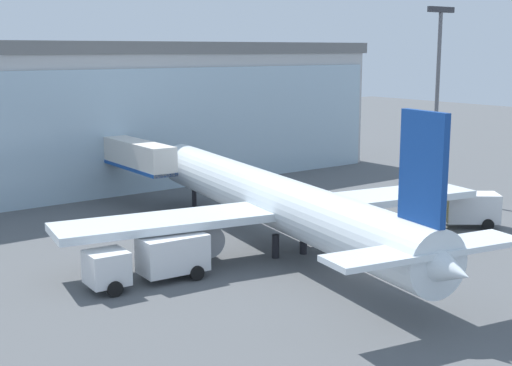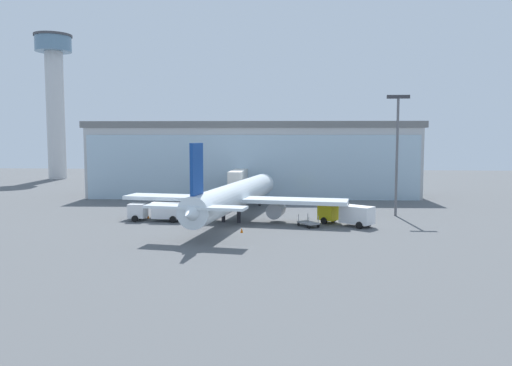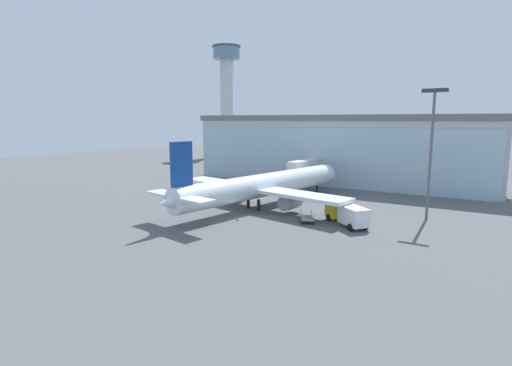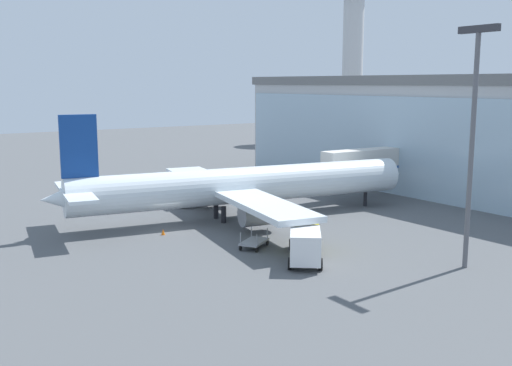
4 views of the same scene
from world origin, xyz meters
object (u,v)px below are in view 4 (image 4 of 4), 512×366
(jet_bridge, at_px, (374,160))
(safety_cone_wingtip, at_px, (187,196))
(airplane, at_px, (239,186))
(control_tower, at_px, (353,36))
(fuel_truck, at_px, (305,242))
(baggage_cart, at_px, (254,242))
(catering_truck, at_px, (179,190))
(safety_cone_nose, at_px, (163,232))
(apron_light_mast, at_px, (473,126))

(jet_bridge, distance_m, safety_cone_wingtip, 22.50)
(airplane, bearing_deg, safety_cone_wingtip, 96.81)
(control_tower, distance_m, fuel_truck, 103.09)
(baggage_cart, xyz_separation_m, safety_cone_wingtip, (-22.15, 5.01, -0.23))
(catering_truck, xyz_separation_m, safety_cone_wingtip, (-2.01, 2.09, -1.19))
(jet_bridge, relative_size, catering_truck, 1.94)
(jet_bridge, bearing_deg, airplane, -174.57)
(control_tower, xyz_separation_m, safety_cone_wingtip, (45.25, -66.09, -23.91))
(control_tower, relative_size, safety_cone_wingtip, 71.43)
(fuel_truck, distance_m, safety_cone_nose, 14.34)
(apron_light_mast, height_order, safety_cone_wingtip, apron_light_mast)
(control_tower, distance_m, safety_cone_nose, 99.06)
(control_tower, bearing_deg, jet_bridge, -39.85)
(control_tower, relative_size, catering_truck, 5.33)
(airplane, bearing_deg, fuel_truck, -93.26)
(catering_truck, relative_size, safety_cone_wingtip, 13.40)
(catering_truck, bearing_deg, apron_light_mast, -165.71)
(catering_truck, relative_size, fuel_truck, 1.03)
(jet_bridge, xyz_separation_m, catering_truck, (-8.78, -21.42, -2.88))
(fuel_truck, relative_size, baggage_cart, 2.22)
(control_tower, height_order, catering_truck, control_tower)
(control_tower, distance_m, airplane, 90.42)
(apron_light_mast, bearing_deg, safety_cone_wingtip, -171.69)
(airplane, height_order, baggage_cart, airplane)
(jet_bridge, distance_m, safety_cone_nose, 29.30)
(airplane, xyz_separation_m, catering_truck, (-10.31, -1.65, -1.84))
(jet_bridge, xyz_separation_m, safety_cone_nose, (3.37, -28.82, -4.07))
(airplane, bearing_deg, catering_truck, 107.97)
(baggage_cart, bearing_deg, apron_light_mast, -85.82)
(control_tower, xyz_separation_m, fuel_truck, (72.45, -69.74, -22.71))
(catering_truck, relative_size, baggage_cart, 2.29)
(apron_light_mast, bearing_deg, control_tower, 142.78)
(airplane, height_order, fuel_truck, airplane)
(control_tower, relative_size, airplane, 1.03)
(baggage_cart, bearing_deg, catering_truck, 47.72)
(control_tower, bearing_deg, safety_cone_wingtip, -55.60)
(airplane, distance_m, baggage_cart, 11.20)
(safety_cone_wingtip, bearing_deg, safety_cone_nose, -33.87)
(fuel_truck, bearing_deg, apron_light_mast, -94.55)
(safety_cone_nose, relative_size, safety_cone_wingtip, 1.00)
(apron_light_mast, height_order, baggage_cart, apron_light_mast)
(baggage_cart, bearing_deg, airplane, 31.08)
(catering_truck, bearing_deg, safety_cone_nose, 150.59)
(apron_light_mast, bearing_deg, jet_bridge, 149.60)
(catering_truck, distance_m, safety_cone_nose, 14.28)
(control_tower, height_order, baggage_cart, control_tower)
(jet_bridge, xyz_separation_m, airplane, (1.53, -19.77, -1.04))
(catering_truck, height_order, safety_cone_nose, catering_truck)
(airplane, xyz_separation_m, safety_cone_wingtip, (-12.32, 0.45, -3.03))
(catering_truck, distance_m, safety_cone_wingtip, 3.14)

